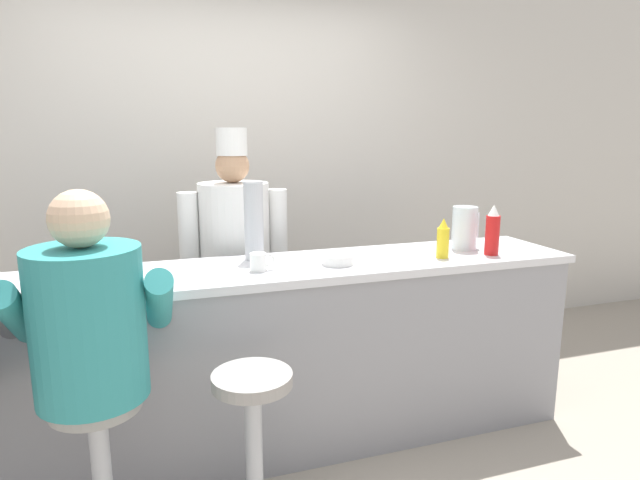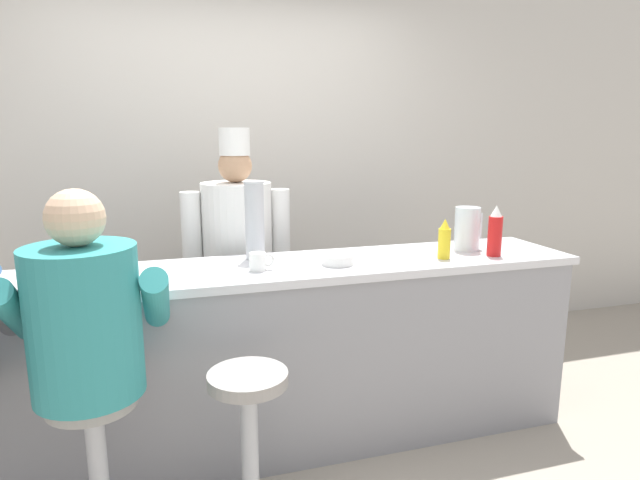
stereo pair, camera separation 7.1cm
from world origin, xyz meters
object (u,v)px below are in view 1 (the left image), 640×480
(diner_seated_teal, at_px, (90,334))
(cook_in_whites_near, at_px, (235,255))
(water_pitcher_clear, at_px, (465,228))
(cup_stack_steel, at_px, (254,221))
(mustard_bottle_yellow, at_px, (443,240))
(breakfast_plate, at_px, (120,282))
(hot_sauce_bottle_orange, at_px, (443,241))
(cereal_bowl, at_px, (338,259))
(ketchup_bottle_red, at_px, (492,231))
(empty_stool_round, at_px, (253,426))
(coffee_mug_white, at_px, (259,262))

(diner_seated_teal, xyz_separation_m, cook_in_whites_near, (0.70, 1.11, -0.01))
(water_pitcher_clear, bearing_deg, cup_stack_steel, 173.58)
(mustard_bottle_yellow, relative_size, breakfast_plate, 0.82)
(hot_sauce_bottle_orange, xyz_separation_m, cereal_bowl, (-0.61, -0.03, -0.05))
(ketchup_bottle_red, distance_m, cup_stack_steel, 1.25)
(mustard_bottle_yellow, relative_size, cook_in_whites_near, 0.13)
(cereal_bowl, height_order, empty_stool_round, cereal_bowl)
(breakfast_plate, height_order, cup_stack_steel, cup_stack_steel)
(mustard_bottle_yellow, distance_m, empty_stool_round, 1.33)
(mustard_bottle_yellow, bearing_deg, cup_stack_steel, 163.52)
(ketchup_bottle_red, height_order, hot_sauce_bottle_orange, ketchup_bottle_red)
(mustard_bottle_yellow, xyz_separation_m, cook_in_whites_near, (-0.96, 0.69, -0.16))
(ketchup_bottle_red, bearing_deg, cup_stack_steel, 166.33)
(mustard_bottle_yellow, bearing_deg, coffee_mug_white, 177.78)
(water_pitcher_clear, xyz_separation_m, breakfast_plate, (-1.80, -0.15, -0.11))
(water_pitcher_clear, height_order, cereal_bowl, water_pitcher_clear)
(breakfast_plate, distance_m, diner_seated_teal, 0.43)
(water_pitcher_clear, relative_size, coffee_mug_white, 1.97)
(hot_sauce_bottle_orange, bearing_deg, ketchup_bottle_red, -19.67)
(water_pitcher_clear, relative_size, breakfast_plate, 0.95)
(mustard_bottle_yellow, distance_m, cook_in_whites_near, 1.19)
(mustard_bottle_yellow, xyz_separation_m, water_pitcher_clear, (0.22, 0.15, 0.02))
(ketchup_bottle_red, distance_m, hot_sauce_bottle_orange, 0.26)
(diner_seated_teal, bearing_deg, cereal_bowl, 22.84)
(hot_sauce_bottle_orange, bearing_deg, coffee_mug_white, -178.28)
(breakfast_plate, distance_m, coffee_mug_white, 0.62)
(cereal_bowl, bearing_deg, empty_stool_round, -137.23)
(cook_in_whites_near, bearing_deg, breakfast_plate, -131.12)
(diner_seated_teal, bearing_deg, ketchup_bottle_red, 11.67)
(mustard_bottle_yellow, relative_size, cup_stack_steel, 0.52)
(empty_stool_round, distance_m, cook_in_whites_near, 1.23)
(ketchup_bottle_red, xyz_separation_m, mustard_bottle_yellow, (-0.29, 0.02, -0.03))
(coffee_mug_white, distance_m, cup_stack_steel, 0.29)
(hot_sauce_bottle_orange, bearing_deg, water_pitcher_clear, 23.27)
(hot_sauce_bottle_orange, relative_size, cook_in_whites_near, 0.09)
(hot_sauce_bottle_orange, xyz_separation_m, diner_seated_teal, (-1.70, -0.49, -0.13))
(water_pitcher_clear, bearing_deg, cereal_bowl, -172.35)
(hot_sauce_bottle_orange, height_order, cereal_bowl, hot_sauce_bottle_orange)
(diner_seated_teal, bearing_deg, hot_sauce_bottle_orange, 16.03)
(breakfast_plate, bearing_deg, cereal_bowl, 2.74)
(mustard_bottle_yellow, distance_m, breakfast_plate, 1.57)
(ketchup_bottle_red, bearing_deg, hot_sauce_bottle_orange, 160.33)
(cup_stack_steel, bearing_deg, water_pitcher_clear, -6.42)
(hot_sauce_bottle_orange, xyz_separation_m, cook_in_whites_near, (-1.00, 0.62, -0.14))
(cereal_bowl, relative_size, cup_stack_steel, 0.39)
(empty_stool_round, bearing_deg, mustard_bottle_yellow, 22.47)
(water_pitcher_clear, distance_m, cereal_bowl, 0.80)
(hot_sauce_bottle_orange, distance_m, coffee_mug_white, 1.00)
(coffee_mug_white, bearing_deg, mustard_bottle_yellow, -2.22)
(hot_sauce_bottle_orange, bearing_deg, diner_seated_teal, -163.97)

